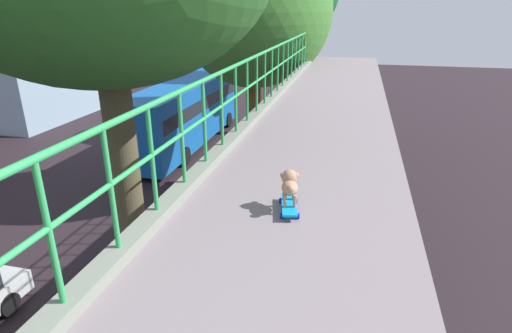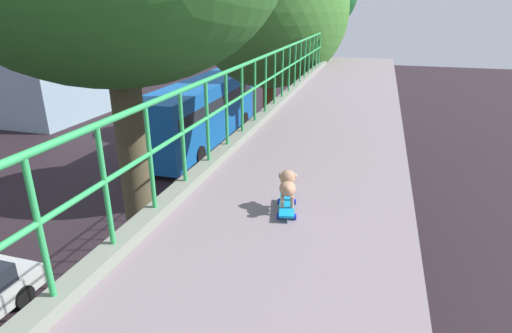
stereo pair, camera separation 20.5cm
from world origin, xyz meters
name	(u,v)px [view 1 (the left image)]	position (x,y,z in m)	size (l,w,h in m)	color
city_bus	(186,110)	(-7.82, 20.60, 2.01)	(2.71, 11.82, 3.57)	#104C92
roadside_tree_far	(254,12)	(-2.43, 15.23, 7.35)	(5.89, 5.89, 10.22)	brown
toy_skateboard	(289,205)	(0.97, 2.91, 5.68)	(0.27, 0.53, 0.08)	#1192DB
small_dog	(290,183)	(0.96, 2.96, 5.89)	(0.22, 0.37, 0.33)	#A57A5D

